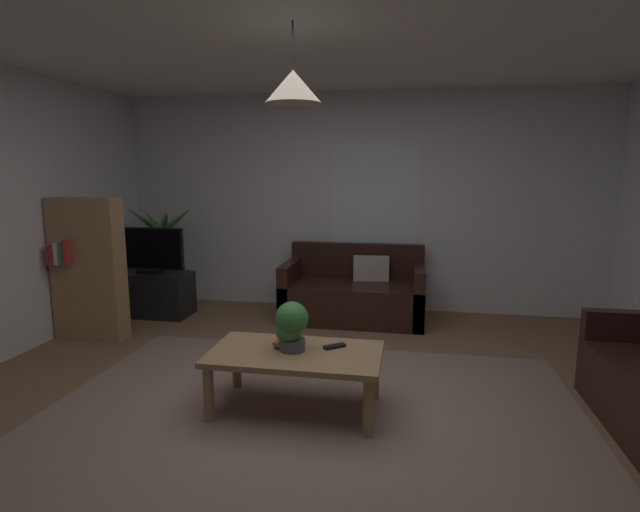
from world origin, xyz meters
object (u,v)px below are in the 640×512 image
bookshelf_corner (88,269)px  potted_palm_corner (163,258)px  book_on_table_1 (283,343)px  couch_under_window (354,295)px  coffee_table (296,360)px  remote_on_table_0 (334,346)px  tv_stand (152,294)px  tv (148,250)px  book_on_table_0 (284,346)px  pendant_lamp (293,87)px  potted_plant_on_table (291,325)px

bookshelf_corner → potted_palm_corner: bearing=84.6°
potted_palm_corner → book_on_table_1: bearing=-47.7°
couch_under_window → potted_palm_corner: potted_palm_corner is taller
coffee_table → remote_on_table_0: 0.29m
book_on_table_1 → tv_stand: 2.83m
couch_under_window → tv: 2.39m
coffee_table → potted_palm_corner: (-2.23, 2.40, 0.23)m
book_on_table_0 → couch_under_window: bearing=83.5°
book_on_table_1 → bookshelf_corner: 2.51m
tv_stand → pendant_lamp: (2.17, -1.96, 1.92)m
bookshelf_corner → coffee_table: bearing=-25.3°
book_on_table_1 → pendant_lamp: bearing=-26.4°
book_on_table_0 → pendant_lamp: size_ratio=0.23×
book_on_table_0 → bookshelf_corner: bearing=155.0°
tv_stand → tv: bearing=-90.0°
tv_stand → tv: (-0.00, -0.02, 0.52)m
potted_plant_on_table → couch_under_window: bearing=85.2°
remote_on_table_0 → pendant_lamp: pendant_lamp is taller
bookshelf_corner → pendant_lamp: bearing=-25.3°
couch_under_window → book_on_table_0: size_ratio=13.64×
couch_under_window → remote_on_table_0: 2.13m
book_on_table_1 → tv: 2.82m
potted_palm_corner → pendant_lamp: bearing=-47.0°
book_on_table_1 → pendant_lamp: pendant_lamp is taller
potted_palm_corner → bookshelf_corner: size_ratio=0.92×
coffee_table → book_on_table_0: (-0.10, 0.06, 0.07)m
coffee_table → potted_palm_corner: size_ratio=0.92×
bookshelf_corner → book_on_table_1: bearing=-25.3°
book_on_table_0 → pendant_lamp: 1.74m
coffee_table → tv: 2.94m
remote_on_table_0 → couch_under_window: bearing=144.3°
tv → bookshelf_corner: bookshelf_corner is taller
remote_on_table_0 → pendant_lamp: bearing=-104.3°
tv_stand → potted_palm_corner: (-0.06, 0.43, 0.35)m
bookshelf_corner → pendant_lamp: (2.35, -1.11, 1.47)m
book_on_table_1 → remote_on_table_0: (0.35, 0.06, -0.02)m
tv → tv_stand: bearing=90.0°
bookshelf_corner → tv: bearing=77.4°
tv → potted_palm_corner: potted_palm_corner is taller
potted_palm_corner → pendant_lamp: (2.23, -2.40, 1.57)m
couch_under_window → tv_stand: size_ratio=1.73×
pendant_lamp → tv_stand: bearing=137.9°
potted_plant_on_table → pendant_lamp: bearing=-23.0°
coffee_table → bookshelf_corner: (-2.35, 1.11, 0.34)m
tv → potted_plant_on_table: bearing=-42.1°
couch_under_window → tv_stand: 2.34m
pendant_lamp → potted_plant_on_table: bearing=157.0°
book_on_table_0 → bookshelf_corner: size_ratio=0.08×
potted_plant_on_table → tv: size_ratio=0.41×
tv_stand → bookshelf_corner: bearing=-102.3°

